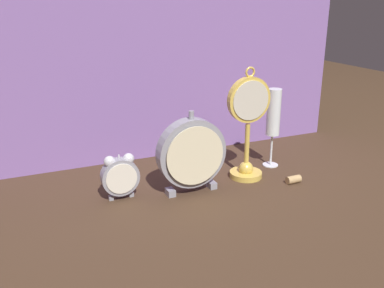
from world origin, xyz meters
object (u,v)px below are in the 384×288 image
object	(u,v)px
mantel_clock_silver	(192,153)
wine_cork	(293,180)
alarm_clock_twin_bell	(120,175)
champagne_flute	(273,117)
pocket_watch_on_stand	(248,129)

from	to	relation	value
mantel_clock_silver	wine_cork	size ratio (longest dim) A/B	5.36
alarm_clock_twin_bell	champagne_flute	xyz separation A→B (m)	(0.49, 0.04, 0.09)
pocket_watch_on_stand	alarm_clock_twin_bell	xyz separation A→B (m)	(-0.37, 0.01, -0.08)
champagne_flute	alarm_clock_twin_bell	bearing A→B (deg)	-175.48
alarm_clock_twin_bell	mantel_clock_silver	xyz separation A→B (m)	(0.18, -0.04, 0.04)
champagne_flute	wine_cork	bearing A→B (deg)	-96.72
alarm_clock_twin_bell	mantel_clock_silver	distance (m)	0.19
pocket_watch_on_stand	wine_cork	xyz separation A→B (m)	(0.10, -0.09, -0.14)
champagne_flute	mantel_clock_silver	bearing A→B (deg)	-165.99
mantel_clock_silver	champagne_flute	bearing A→B (deg)	14.01
wine_cork	champagne_flute	bearing A→B (deg)	83.28
wine_cork	pocket_watch_on_stand	bearing A→B (deg)	137.09
mantel_clock_silver	wine_cork	world-z (taller)	mantel_clock_silver
alarm_clock_twin_bell	champagne_flute	size ratio (longest dim) A/B	0.50
mantel_clock_silver	pocket_watch_on_stand	bearing A→B (deg)	8.57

